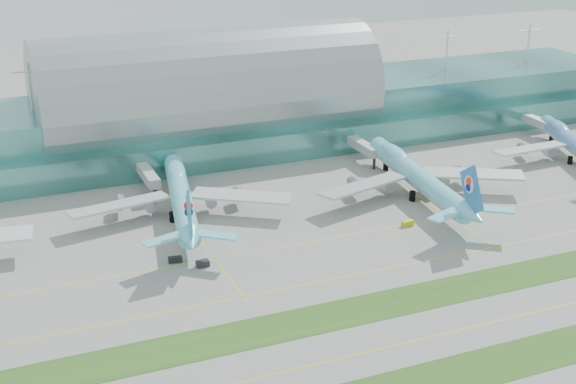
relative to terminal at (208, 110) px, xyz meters
name	(u,v)px	position (x,y,z in m)	size (l,w,h in m)	color
ground	(382,310)	(-0.01, -128.79, -14.23)	(700.00, 700.00, 0.00)	gray
terminal	(208,110)	(0.00, 0.00, 0.00)	(340.00, 69.10, 36.00)	#3D7A75
grass_strip_near	(451,376)	(-0.01, -156.79, -14.19)	(420.00, 12.00, 0.08)	#2D591E
grass_strip_far	(378,306)	(-0.01, -126.79, -14.19)	(420.00, 12.00, 0.08)	#2D591E
taxiline_b	(414,341)	(-0.01, -142.79, -14.22)	(420.00, 0.35, 0.01)	yellow
taxiline_c	(346,276)	(-0.01, -110.79, -14.22)	(420.00, 0.35, 0.01)	yellow
taxiline_d	(310,242)	(-0.01, -88.79, -14.22)	(420.00, 0.35, 0.01)	yellow
airliner_b	(181,195)	(-26.75, -57.56, -8.03)	(63.13, 72.57, 20.10)	#6CD5ED
airliner_c	(416,175)	(44.49, -69.55, -7.72)	(67.07, 76.59, 21.08)	#6CD1EE
airliner_d	(575,144)	(112.39, -62.34, -8.35)	(57.50, 66.92, 19.06)	#5F92D2
gse_c	(203,264)	(-30.87, -91.89, -13.44)	(3.13, 2.01, 1.57)	black
gse_d	(175,260)	(-36.62, -86.86, -13.50)	(3.49, 1.66, 1.45)	black
gse_e	(408,223)	(29.91, -89.49, -13.48)	(3.46, 1.51, 1.49)	#C6C10B
gse_f	(465,209)	(50.81, -87.07, -13.42)	(3.76, 1.61, 1.61)	black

